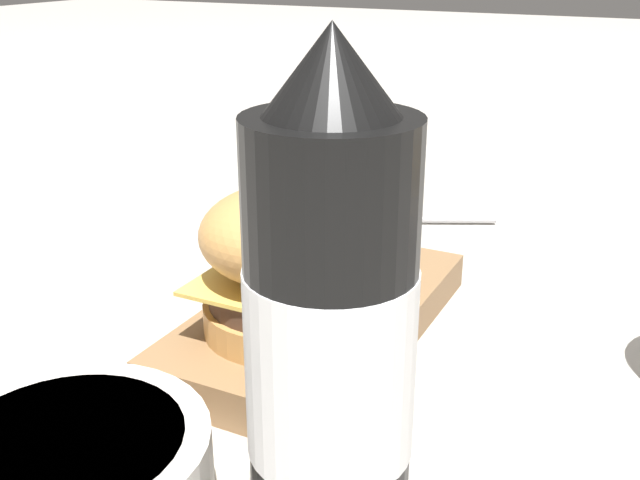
# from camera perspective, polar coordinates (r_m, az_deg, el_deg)

# --- Properties ---
(ground_plane) EXTENTS (6.00, 6.00, 0.00)m
(ground_plane) POSITION_cam_1_polar(r_m,az_deg,el_deg) (0.56, 3.36, -8.76)
(ground_plane) COLOR #B7B2A8
(serving_board) EXTENTS (0.28, 0.14, 0.03)m
(serving_board) POSITION_cam_1_polar(r_m,az_deg,el_deg) (0.58, 0.00, -5.93)
(serving_board) COLOR olive
(serving_board) RESTS_ON ground_plane
(burger) EXTENTS (0.11, 0.11, 0.10)m
(burger) POSITION_cam_1_polar(r_m,az_deg,el_deg) (0.51, -2.97, -1.57)
(burger) COLOR tan
(burger) RESTS_ON serving_board
(ketchup_bottle) EXTENTS (0.08, 0.08, 0.26)m
(ketchup_bottle) POSITION_cam_1_polar(r_m,az_deg,el_deg) (0.34, 0.80, -7.62)
(ketchup_bottle) COLOR black
(ketchup_bottle) RESTS_ON ground_plane
(side_bowl) EXTENTS (0.15, 0.15, 0.05)m
(side_bowl) POSITION_cam_1_polar(r_m,az_deg,el_deg) (0.42, -18.52, -16.94)
(side_bowl) COLOR silver
(side_bowl) RESTS_ON ground_plane
(spoon) EXTENTS (0.09, 0.16, 0.01)m
(spoon) POSITION_cam_1_polar(r_m,az_deg,el_deg) (0.81, 5.25, 1.57)
(spoon) COLOR #B2B2B7
(spoon) RESTS_ON ground_plane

